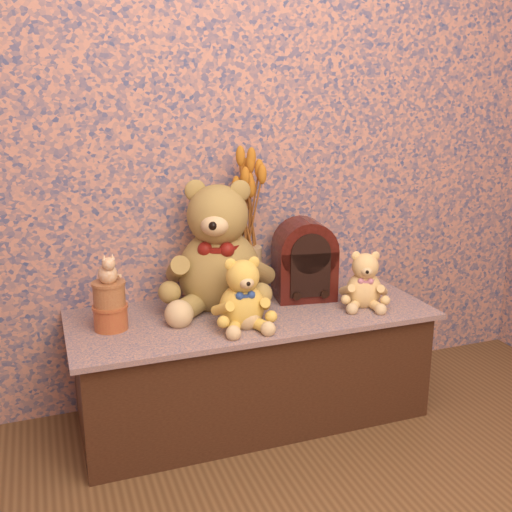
% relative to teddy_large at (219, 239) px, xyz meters
% --- Properties ---
extents(display_shelf, '(1.40, 0.57, 0.45)m').
position_rel_teddy_large_xyz_m(display_shelf, '(0.09, -0.12, -0.50)').
color(display_shelf, navy).
rests_on(display_shelf, ground).
extents(teddy_large, '(0.60, 0.65, 0.55)m').
position_rel_teddy_large_xyz_m(teddy_large, '(0.00, 0.00, 0.00)').
color(teddy_large, olive).
rests_on(teddy_large, display_shelf).
extents(teddy_medium, '(0.24, 0.28, 0.28)m').
position_rel_teddy_large_xyz_m(teddy_medium, '(0.01, -0.23, -0.13)').
color(teddy_medium, gold).
rests_on(teddy_medium, display_shelf).
extents(teddy_small, '(0.27, 0.29, 0.24)m').
position_rel_teddy_large_xyz_m(teddy_small, '(0.54, -0.20, -0.15)').
color(teddy_small, '#E0AB6A').
rests_on(teddy_small, display_shelf).
extents(cathedral_radio, '(0.26, 0.21, 0.33)m').
position_rel_teddy_large_xyz_m(cathedral_radio, '(0.36, -0.03, -0.11)').
color(cathedral_radio, '#340E09').
rests_on(cathedral_radio, display_shelf).
extents(ceramic_vase, '(0.16, 0.16, 0.22)m').
position_rel_teddy_large_xyz_m(ceramic_vase, '(0.12, 0.03, -0.16)').
color(ceramic_vase, tan).
rests_on(ceramic_vase, display_shelf).
extents(dried_stalks, '(0.26, 0.26, 0.41)m').
position_rel_teddy_large_xyz_m(dried_stalks, '(0.12, 0.03, 0.16)').
color(dried_stalks, '#BA6B1D').
rests_on(dried_stalks, ceramic_vase).
extents(biscuit_tin_lower, '(0.16, 0.16, 0.09)m').
position_rel_teddy_large_xyz_m(biscuit_tin_lower, '(-0.44, -0.10, -0.23)').
color(biscuit_tin_lower, '#BF7738').
rests_on(biscuit_tin_lower, display_shelf).
extents(biscuit_tin_upper, '(0.15, 0.15, 0.09)m').
position_rel_teddy_large_xyz_m(biscuit_tin_upper, '(-0.44, -0.10, -0.14)').
color(biscuit_tin_upper, tan).
rests_on(biscuit_tin_upper, biscuit_tin_lower).
extents(cat_figurine, '(0.09, 0.10, 0.11)m').
position_rel_teddy_large_xyz_m(cat_figurine, '(-0.44, -0.10, -0.04)').
color(cat_figurine, silver).
rests_on(cat_figurine, biscuit_tin_upper).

